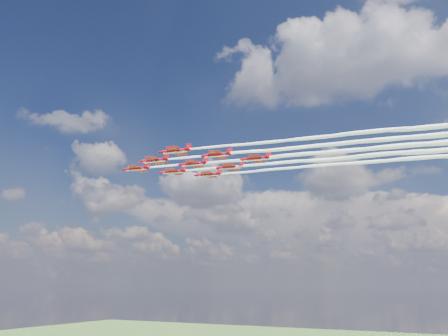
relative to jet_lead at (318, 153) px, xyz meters
The scene contains 8 objects.
jet_lead is the anchor object (origin of this frame).
jet_row2_port 12.24m from the jet_lead, 25.08° to the right, with size 122.19×26.83×2.61m.
jet_row2_starb 12.24m from the jet_lead, 45.96° to the left, with size 122.19×26.83×2.61m.
jet_row3_port 24.48m from the jet_lead, 25.08° to the right, with size 122.19×26.83×2.61m.
jet_row3_centre 19.93m from the jet_lead, 10.44° to the left, with size 122.19×26.83×2.61m.
jet_row3_starb 24.48m from the jet_lead, 45.96° to the left, with size 122.19×26.83×2.61m.
jet_row4_port 30.72m from the jet_lead, ahead, with size 122.19×26.83×2.61m.
jet_row4_starb 30.72m from the jet_lead, 23.83° to the left, with size 122.19×26.83×2.61m.
Camera 1 is at (61.81, -110.56, 37.79)m, focal length 35.00 mm.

